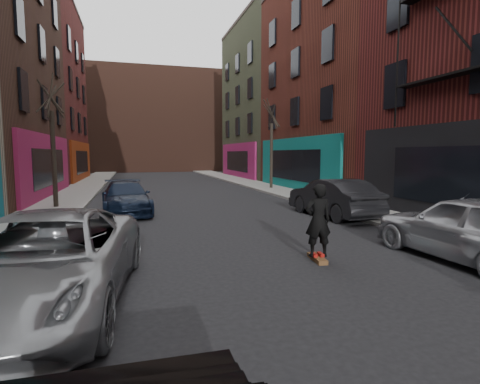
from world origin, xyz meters
TOP-DOWN VIEW (x-y plane):
  - sidewalk_left at (-6.25, 30.00)m, footprint 2.50×84.00m
  - sidewalk_right at (6.25, 30.00)m, footprint 2.50×84.00m
  - buildings_right at (13.50, 16.00)m, footprint 12.00×56.00m
  - building_far at (0.00, 56.00)m, footprint 40.00×10.00m
  - tree_left_far at (-6.20, 18.00)m, footprint 2.00×2.00m
  - tree_right_far at (6.20, 24.00)m, footprint 2.00×2.00m
  - parked_left_far at (-4.27, 6.39)m, footprint 3.09×5.68m
  - parked_left_end at (-3.20, 15.97)m, footprint 2.20×4.67m
  - parked_right_far at (4.41, 6.59)m, footprint 2.04×4.65m
  - parked_right_end at (4.60, 12.96)m, footprint 1.87×4.61m
  - skateboard at (1.14, 7.61)m, footprint 0.32×0.82m
  - skateboarder at (1.14, 7.61)m, footprint 0.66×0.47m

SIDE VIEW (x-z plane):
  - skateboard at x=1.14m, z-range 0.00..0.10m
  - sidewalk_left at x=-6.25m, z-range 0.00..0.13m
  - sidewalk_right at x=6.25m, z-range 0.00..0.13m
  - parked_left_end at x=-3.20m, z-range 0.00..1.31m
  - parked_right_end at x=4.60m, z-range 0.00..1.49m
  - parked_left_far at x=-4.27m, z-range 0.00..1.51m
  - parked_right_far at x=4.41m, z-range 0.00..1.56m
  - skateboarder at x=1.14m, z-range 0.10..1.78m
  - tree_left_far at x=-6.20m, z-range 0.13..6.63m
  - tree_right_far at x=6.20m, z-range 0.13..6.93m
  - building_far at x=0.00m, z-range 0.00..14.00m
  - buildings_right at x=13.50m, z-range 0.00..16.00m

